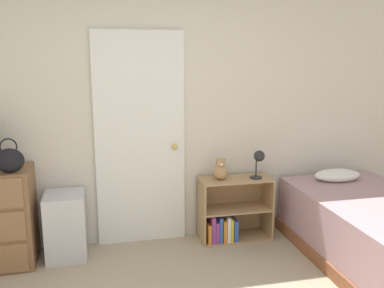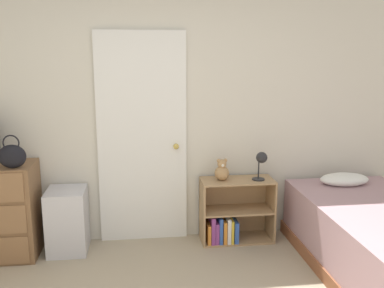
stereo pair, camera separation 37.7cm
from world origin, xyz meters
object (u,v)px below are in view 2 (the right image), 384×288
object	(u,v)px
handbag	(12,156)
bed	(379,240)
teddy_bear	(222,171)
desk_lamp	(261,160)
bookshelf	(231,217)
storage_bin	(68,221)

from	to	relation	value
handbag	bed	distance (m)	3.20
teddy_bear	desk_lamp	xyz separation A→B (m)	(0.37, -0.05, 0.11)
handbag	bookshelf	distance (m)	2.10
storage_bin	bookshelf	xyz separation A→B (m)	(1.57, 0.04, -0.05)
desk_lamp	bed	distance (m)	1.23
handbag	desk_lamp	xyz separation A→B (m)	(2.24, 0.16, -0.15)
storage_bin	desk_lamp	distance (m)	1.92
bookshelf	bed	world-z (taller)	bed
bookshelf	teddy_bear	world-z (taller)	teddy_bear
bed	desk_lamp	bearing A→B (deg)	138.75
handbag	bookshelf	size ratio (longest dim) A/B	0.41
desk_lamp	bookshelf	bearing A→B (deg)	170.24
bookshelf	bed	bearing A→B (deg)	-34.98
bookshelf	teddy_bear	xyz separation A→B (m)	(-0.10, -0.00, 0.47)
storage_bin	teddy_bear	xyz separation A→B (m)	(1.47, 0.04, 0.42)
handbag	teddy_bear	size ratio (longest dim) A/B	1.35
storage_bin	desk_lamp	world-z (taller)	desk_lamp
handbag	storage_bin	distance (m)	0.80
storage_bin	bed	bearing A→B (deg)	-15.41
teddy_bear	bed	size ratio (longest dim) A/B	0.11
storage_bin	teddy_bear	world-z (taller)	teddy_bear
teddy_bear	bed	bearing A→B (deg)	-32.71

